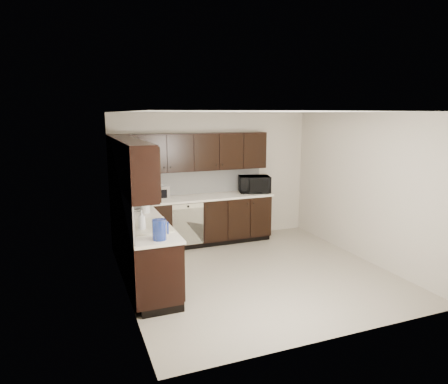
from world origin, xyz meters
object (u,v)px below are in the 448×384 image
object	(u,v)px
toaster_oven	(157,193)
storage_bin	(135,204)
blue_pitcher	(159,230)
microwave	(254,184)
sink	(148,231)

from	to	relation	value
toaster_oven	storage_bin	distance (m)	0.82
toaster_oven	blue_pitcher	xyz separation A→B (m)	(-0.48, -2.39, 0.01)
microwave	blue_pitcher	size ratio (longest dim) A/B	2.32
microwave	blue_pitcher	distance (m)	3.34
blue_pitcher	microwave	bearing A→B (deg)	55.95
storage_bin	blue_pitcher	bearing A→B (deg)	-89.29
microwave	storage_bin	bearing A→B (deg)	-151.31
sink	storage_bin	size ratio (longest dim) A/B	1.77
sink	toaster_oven	distance (m)	1.83
microwave	toaster_oven	distance (m)	1.93
sink	microwave	size ratio (longest dim) A/B	1.38
toaster_oven	blue_pitcher	size ratio (longest dim) A/B	1.48
toaster_oven	microwave	bearing A→B (deg)	-22.45
sink	storage_bin	xyz separation A→B (m)	(-0.00, 1.11, 0.15)
sink	storage_bin	world-z (taller)	sink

